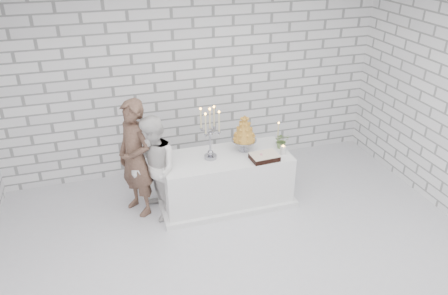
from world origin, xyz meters
TOP-DOWN VIEW (x-y plane):
  - ground at (0.00, 0.00)m, footprint 6.00×5.00m
  - ceiling at (0.00, 0.00)m, footprint 6.00×5.00m
  - wall_back at (0.00, 2.50)m, footprint 6.00×0.01m
  - cake_table at (0.13, 1.30)m, footprint 1.80×0.80m
  - groom at (-1.09, 1.44)m, footprint 0.65×0.73m
  - bride at (-0.88, 1.25)m, footprint 0.67×0.80m
  - candelabra at (-0.09, 1.29)m, footprint 0.33×0.33m
  - croquembouche at (0.43, 1.38)m, footprint 0.39×0.39m
  - chocolate_cake at (0.61, 1.04)m, footprint 0.39×0.29m
  - pillar_candle at (0.92, 1.12)m, footprint 0.09×0.09m
  - extra_taper at (0.98, 1.45)m, footprint 0.06×0.06m
  - flowers at (0.98, 1.30)m, footprint 0.25×0.23m

SIDE VIEW (x-z plane):
  - ground at x=0.00m, z-range -0.01..0.01m
  - cake_table at x=0.13m, z-range 0.00..0.75m
  - bride at x=-0.88m, z-range 0.00..1.47m
  - chocolate_cake at x=0.61m, z-range 0.75..0.83m
  - pillar_candle at x=0.92m, z-range 0.75..0.87m
  - groom at x=-1.09m, z-range 0.00..1.67m
  - flowers at x=0.98m, z-range 0.75..0.98m
  - extra_taper at x=0.98m, z-range 0.75..1.07m
  - croquembouche at x=0.43m, z-range 0.75..1.30m
  - candelabra at x=-0.09m, z-range 0.75..1.50m
  - wall_back at x=0.00m, z-range 0.00..3.00m
  - ceiling at x=0.00m, z-range 3.00..3.00m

